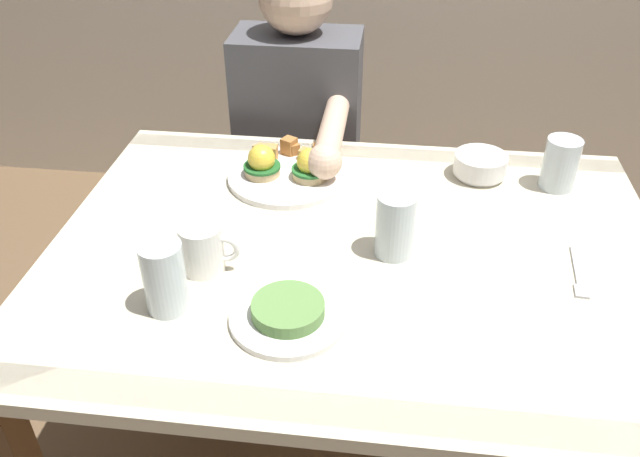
{
  "coord_description": "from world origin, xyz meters",
  "views": [
    {
      "loc": [
        0.06,
        -1.02,
        1.49
      ],
      "look_at": [
        -0.07,
        0.0,
        0.78
      ],
      "focal_mm": 36.52,
      "sensor_mm": 36.0,
      "label": 1
    }
  ],
  "objects_px": {
    "water_glass_near": "(395,228)",
    "water_glass_far": "(559,167)",
    "eggs_benedict_plate": "(286,169)",
    "fork": "(578,275)",
    "dining_table": "(354,290)",
    "fruit_bowl": "(480,165)",
    "coffee_mug": "(203,247)",
    "diner_person": "(298,143)",
    "side_plate": "(288,313)",
    "water_glass_extra": "(165,281)"
  },
  "relations": [
    {
      "from": "water_glass_near",
      "to": "water_glass_far",
      "type": "relative_size",
      "value": 1.1
    },
    {
      "from": "eggs_benedict_plate",
      "to": "water_glass_near",
      "type": "bearing_deg",
      "value": -45.45
    },
    {
      "from": "eggs_benedict_plate",
      "to": "fork",
      "type": "xyz_separation_m",
      "value": [
        0.59,
        -0.29,
        -0.02
      ]
    },
    {
      "from": "water_glass_near",
      "to": "eggs_benedict_plate",
      "type": "bearing_deg",
      "value": 134.55
    },
    {
      "from": "dining_table",
      "to": "fork",
      "type": "distance_m",
      "value": 0.43
    },
    {
      "from": "fruit_bowl",
      "to": "water_glass_near",
      "type": "distance_m",
      "value": 0.37
    },
    {
      "from": "coffee_mug",
      "to": "water_glass_far",
      "type": "relative_size",
      "value": 0.95
    },
    {
      "from": "fruit_bowl",
      "to": "fork",
      "type": "distance_m",
      "value": 0.38
    },
    {
      "from": "dining_table",
      "to": "diner_person",
      "type": "height_order",
      "value": "diner_person"
    },
    {
      "from": "fork",
      "to": "side_plate",
      "type": "bearing_deg",
      "value": -160.41
    },
    {
      "from": "fruit_bowl",
      "to": "water_glass_near",
      "type": "relative_size",
      "value": 0.93
    },
    {
      "from": "fruit_bowl",
      "to": "water_glass_extra",
      "type": "relative_size",
      "value": 0.91
    },
    {
      "from": "eggs_benedict_plate",
      "to": "side_plate",
      "type": "relative_size",
      "value": 1.35
    },
    {
      "from": "water_glass_far",
      "to": "dining_table",
      "type": "bearing_deg",
      "value": -146.07
    },
    {
      "from": "water_glass_near",
      "to": "side_plate",
      "type": "relative_size",
      "value": 0.64
    },
    {
      "from": "coffee_mug",
      "to": "side_plate",
      "type": "relative_size",
      "value": 0.56
    },
    {
      "from": "coffee_mug",
      "to": "water_glass_far",
      "type": "distance_m",
      "value": 0.8
    },
    {
      "from": "side_plate",
      "to": "water_glass_near",
      "type": "bearing_deg",
      "value": 51.2
    },
    {
      "from": "fruit_bowl",
      "to": "water_glass_near",
      "type": "bearing_deg",
      "value": -120.4
    },
    {
      "from": "coffee_mug",
      "to": "water_glass_extra",
      "type": "relative_size",
      "value": 0.85
    },
    {
      "from": "dining_table",
      "to": "coffee_mug",
      "type": "xyz_separation_m",
      "value": [
        -0.27,
        -0.1,
        0.16
      ]
    },
    {
      "from": "water_glass_near",
      "to": "water_glass_far",
      "type": "xyz_separation_m",
      "value": [
        0.35,
        0.29,
        -0.01
      ]
    },
    {
      "from": "dining_table",
      "to": "fruit_bowl",
      "type": "bearing_deg",
      "value": 50.31
    },
    {
      "from": "eggs_benedict_plate",
      "to": "water_glass_far",
      "type": "relative_size",
      "value": 2.31
    },
    {
      "from": "dining_table",
      "to": "fruit_bowl",
      "type": "distance_m",
      "value": 0.43
    },
    {
      "from": "water_glass_extra",
      "to": "diner_person",
      "type": "distance_m",
      "value": 0.83
    },
    {
      "from": "coffee_mug",
      "to": "diner_person",
      "type": "bearing_deg",
      "value": 84.47
    },
    {
      "from": "coffee_mug",
      "to": "fork",
      "type": "xyz_separation_m",
      "value": [
        0.69,
        0.06,
        -0.05
      ]
    },
    {
      "from": "water_glass_far",
      "to": "coffee_mug",
      "type": "bearing_deg",
      "value": -151.09
    },
    {
      "from": "fork",
      "to": "diner_person",
      "type": "relative_size",
      "value": 0.14
    },
    {
      "from": "side_plate",
      "to": "dining_table",
      "type": "bearing_deg",
      "value": 65.84
    },
    {
      "from": "water_glass_extra",
      "to": "side_plate",
      "type": "bearing_deg",
      "value": -1.77
    },
    {
      "from": "water_glass_far",
      "to": "water_glass_extra",
      "type": "distance_m",
      "value": 0.89
    },
    {
      "from": "eggs_benedict_plate",
      "to": "water_glass_extra",
      "type": "bearing_deg",
      "value": -105.57
    },
    {
      "from": "fork",
      "to": "water_glass_far",
      "type": "height_order",
      "value": "water_glass_far"
    },
    {
      "from": "water_glass_near",
      "to": "fork",
      "type": "bearing_deg",
      "value": -4.96
    },
    {
      "from": "water_glass_far",
      "to": "diner_person",
      "type": "bearing_deg",
      "value": 153.58
    },
    {
      "from": "coffee_mug",
      "to": "side_plate",
      "type": "xyz_separation_m",
      "value": [
        0.18,
        -0.12,
        -0.04
      ]
    },
    {
      "from": "water_glass_near",
      "to": "side_plate",
      "type": "bearing_deg",
      "value": -128.8
    },
    {
      "from": "fork",
      "to": "dining_table",
      "type": "bearing_deg",
      "value": 174.98
    },
    {
      "from": "water_glass_far",
      "to": "diner_person",
      "type": "height_order",
      "value": "diner_person"
    },
    {
      "from": "fork",
      "to": "side_plate",
      "type": "xyz_separation_m",
      "value": [
        -0.51,
        -0.18,
        0.01
      ]
    },
    {
      "from": "eggs_benedict_plate",
      "to": "fork",
      "type": "height_order",
      "value": "eggs_benedict_plate"
    },
    {
      "from": "eggs_benedict_plate",
      "to": "water_glass_near",
      "type": "distance_m",
      "value": 0.36
    },
    {
      "from": "coffee_mug",
      "to": "water_glass_extra",
      "type": "xyz_separation_m",
      "value": [
        -0.03,
        -0.11,
        0.01
      ]
    },
    {
      "from": "side_plate",
      "to": "water_glass_extra",
      "type": "bearing_deg",
      "value": 178.23
    },
    {
      "from": "fork",
      "to": "water_glass_extra",
      "type": "xyz_separation_m",
      "value": [
        -0.72,
        -0.18,
        0.05
      ]
    },
    {
      "from": "dining_table",
      "to": "side_plate",
      "type": "bearing_deg",
      "value": -114.16
    },
    {
      "from": "eggs_benedict_plate",
      "to": "coffee_mug",
      "type": "relative_size",
      "value": 2.42
    },
    {
      "from": "water_glass_far",
      "to": "fruit_bowl",
      "type": "bearing_deg",
      "value": 171.0
    }
  ]
}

